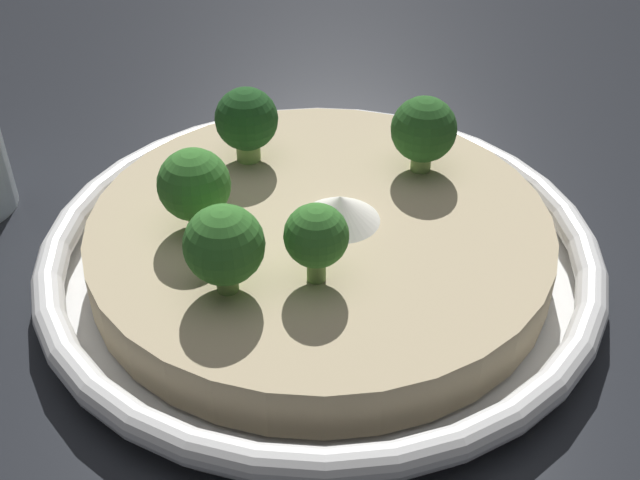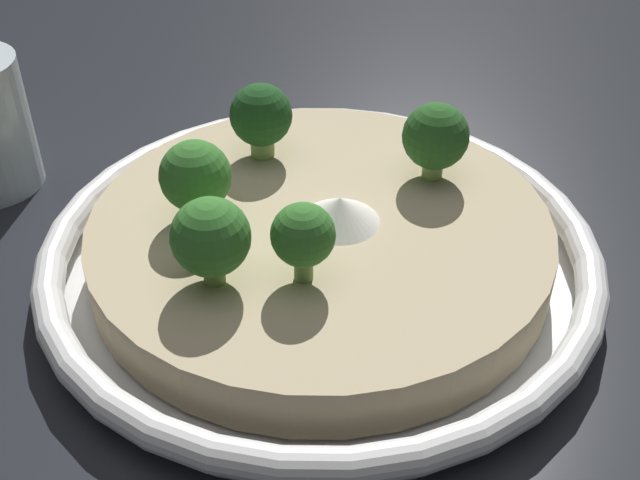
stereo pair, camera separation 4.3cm
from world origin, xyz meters
TOP-DOWN VIEW (x-y plane):
  - ground_plane at (0.00, 0.00)m, footprint 6.00×6.00m
  - risotto_bowl at (0.00, 0.00)m, footprint 0.30×0.30m
  - cheese_sprinkle at (0.01, -0.01)m, footprint 0.04×0.04m
  - broccoli_back_right at (0.07, 0.01)m, footprint 0.04×0.04m
  - broccoli_back at (-0.00, 0.07)m, footprint 0.04×0.04m
  - broccoli_back_left at (-0.06, 0.03)m, footprint 0.04×0.04m
  - broccoli_front at (-0.03, -0.04)m, footprint 0.03×0.03m
  - broccoli_left at (-0.07, -0.02)m, footprint 0.04×0.04m

SIDE VIEW (x-z plane):
  - ground_plane at x=0.00m, z-range 0.00..0.00m
  - risotto_bowl at x=0.00m, z-range 0.00..0.03m
  - cheese_sprinkle at x=0.01m, z-range 0.03..0.05m
  - broccoli_front at x=-0.03m, z-range 0.04..0.08m
  - broccoli_back at x=0.00m, z-range 0.04..0.08m
  - broccoli_back_right at x=0.07m, z-range 0.04..0.08m
  - broccoli_back_left at x=-0.06m, z-range 0.04..0.08m
  - broccoli_left at x=-0.07m, z-range 0.04..0.08m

